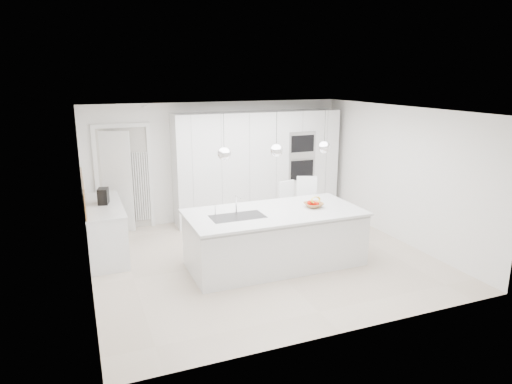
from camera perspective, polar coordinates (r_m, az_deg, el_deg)
name	(u,v)px	position (r m, az deg, el deg)	size (l,w,h in m)	color
floor	(263,258)	(7.86, 0.82, -8.30)	(5.50, 5.50, 0.00)	beige
wall_back	(218,161)	(9.77, -4.80, 3.85)	(5.50, 5.50, 0.00)	white
wall_left	(84,205)	(6.93, -20.66, -1.48)	(5.00, 5.00, 0.00)	white
ceiling	(263,110)	(7.27, 0.89, 10.19)	(5.50, 5.50, 0.00)	white
tall_cabinets	(258,166)	(9.77, 0.23, 3.30)	(3.60, 0.60, 2.30)	white
oven_stack	(302,156)	(9.83, 5.79, 4.48)	(0.62, 0.04, 1.05)	#A5A5A8
doorway_frame	(124,179)	(9.42, -16.13, 1.52)	(1.11, 0.08, 2.13)	white
hallway_door	(112,182)	(9.35, -17.61, 1.20)	(0.82, 0.04, 2.00)	white
radiator	(141,187)	(9.48, -14.13, 0.65)	(0.32, 0.04, 1.40)	white
left_base_cabinets	(105,231)	(8.32, -18.34, -4.60)	(0.60, 1.80, 0.86)	white
left_worktop	(103,206)	(8.19, -18.59, -1.62)	(0.62, 1.82, 0.04)	silver
oak_backsplash	(83,192)	(8.12, -20.76, 0.03)	(0.02, 1.80, 0.50)	#AD7B47
island_base	(275,240)	(7.48, 2.43, -5.97)	(2.80, 1.20, 0.86)	white
island_worktop	(274,212)	(7.38, 2.31, -2.57)	(2.84, 1.40, 0.04)	silver
island_sink	(238,222)	(7.13, -2.32, -3.71)	(0.84, 0.44, 0.18)	#3F3F42
island_tap	(236,204)	(7.26, -2.50, -1.48)	(0.02, 0.02, 0.30)	white
pendant_left	(224,154)	(6.81, -4.01, 4.77)	(0.20, 0.20, 0.20)	white
pendant_mid	(276,150)	(7.11, 2.55, 5.21)	(0.20, 0.20, 0.20)	white
pendant_right	(324,147)	(7.49, 8.52, 5.54)	(0.20, 0.20, 0.20)	white
fruit_bowl	(314,205)	(7.65, 7.21, -1.61)	(0.31, 0.31, 0.08)	#AD7B47
espresso_machine	(103,196)	(8.19, -18.55, -0.49)	(0.16, 0.25, 0.27)	black
bar_stool_left	(289,212)	(8.53, 4.20, -2.52)	(0.37, 0.51, 1.11)	white
bar_stool_right	(310,210)	(8.56, 6.76, -2.23)	(0.40, 0.55, 1.20)	white
apple_a	(314,203)	(7.62, 7.24, -1.43)	(0.08, 0.08, 0.08)	#C51002
apple_b	(310,203)	(7.62, 6.75, -1.38)	(0.09, 0.09, 0.09)	#C51002
apple_c	(311,203)	(7.62, 6.84, -1.41)	(0.08, 0.08, 0.08)	#C51002
apple_extra_3	(317,204)	(7.62, 7.64, -1.49)	(0.07, 0.07, 0.07)	#C51002
banana_bunch	(316,200)	(7.64, 7.46, -0.99)	(0.23, 0.23, 0.03)	yellow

